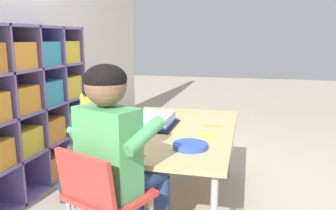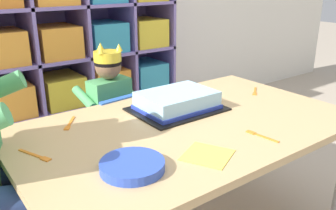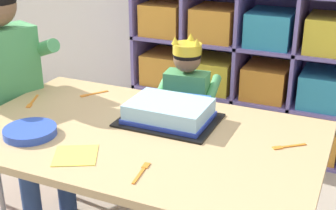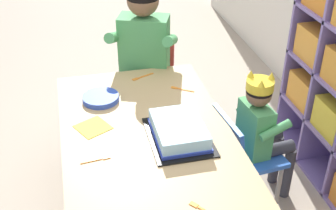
{
  "view_description": "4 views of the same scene",
  "coord_description": "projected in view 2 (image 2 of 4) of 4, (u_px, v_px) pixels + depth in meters",
  "views": [
    {
      "loc": [
        -2.15,
        -0.49,
        1.17
      ],
      "look_at": [
        0.07,
        0.05,
        0.72
      ],
      "focal_mm": 36.01,
      "sensor_mm": 36.0,
      "label": 1
    },
    {
      "loc": [
        -0.85,
        -1.01,
        1.12
      ],
      "look_at": [
        -0.01,
        0.12,
        0.61
      ],
      "focal_mm": 38.33,
      "sensor_mm": 36.0,
      "label": 2
    },
    {
      "loc": [
        0.74,
        -1.4,
        1.34
      ],
      "look_at": [
        0.06,
        0.12,
        0.64
      ],
      "focal_mm": 49.69,
      "sensor_mm": 36.0,
      "label": 3
    },
    {
      "loc": [
        1.71,
        -0.31,
        1.83
      ],
      "look_at": [
        -0.01,
        0.1,
        0.71
      ],
      "focal_mm": 47.62,
      "sensor_mm": 36.0,
      "label": 4
    }
  ],
  "objects": [
    {
      "name": "paper_plate_stack",
      "position": [
        132.0,
        166.0,
        1.08
      ],
      "size": [
        0.2,
        0.2,
        0.03
      ],
      "primitive_type": "cylinder",
      "color": "blue",
      "rests_on": "activity_table"
    },
    {
      "name": "fork_at_table_front_edge",
      "position": [
        36.0,
        156.0,
        1.17
      ],
      "size": [
        0.07,
        0.14,
        0.0
      ],
      "rotation": [
        0.0,
        0.0,
        1.97
      ],
      "color": "orange",
      "rests_on": "activity_table"
    },
    {
      "name": "paper_napkin_square",
      "position": [
        207.0,
        155.0,
        1.17
      ],
      "size": [
        0.2,
        0.2,
        0.0
      ],
      "primitive_type": "cube",
      "rotation": [
        0.0,
        0.0,
        0.47
      ],
      "color": "#F4DB4C",
      "rests_on": "activity_table"
    },
    {
      "name": "fork_beside_plate_stack",
      "position": [
        255.0,
        92.0,
        1.81
      ],
      "size": [
        0.11,
        0.09,
        0.0
      ],
      "rotation": [
        0.0,
        0.0,
        0.67
      ],
      "color": "orange",
      "rests_on": "activity_table"
    },
    {
      "name": "classroom_chair_blue",
      "position": [
        118.0,
        132.0,
        1.88
      ],
      "size": [
        0.37,
        0.35,
        0.58
      ],
      "rotation": [
        0.0,
        0.0,
        3.25
      ],
      "color": "blue",
      "rests_on": "ground"
    },
    {
      "name": "activity_table",
      "position": [
        188.0,
        132.0,
        1.44
      ],
      "size": [
        1.35,
        0.82,
        0.56
      ],
      "color": "tan",
      "rests_on": "ground"
    },
    {
      "name": "fork_scattered_mid_table",
      "position": [
        260.0,
        136.0,
        1.31
      ],
      "size": [
        0.03,
        0.14,
        0.0
      ],
      "rotation": [
        0.0,
        0.0,
        4.83
      ],
      "color": "orange",
      "rests_on": "activity_table"
    },
    {
      "name": "birthday_cake_on_tray",
      "position": [
        177.0,
        102.0,
        1.56
      ],
      "size": [
        0.38,
        0.29,
        0.08
      ],
      "color": "black",
      "rests_on": "activity_table"
    },
    {
      "name": "child_with_crown",
      "position": [
        106.0,
        101.0,
        1.9
      ],
      "size": [
        0.31,
        0.31,
        0.8
      ],
      "rotation": [
        0.0,
        0.0,
        3.25
      ],
      "color": "#4C9E5B",
      "rests_on": "ground"
    },
    {
      "name": "storage_cubby_shelf",
      "position": [
        84.0,
        52.0,
        2.35
      ],
      "size": [
        1.3,
        0.37,
        1.27
      ],
      "color": "#7F6BB2",
      "rests_on": "ground"
    },
    {
      "name": "fork_near_child_seat",
      "position": [
        70.0,
        124.0,
        1.41
      ],
      "size": [
        0.09,
        0.12,
        0.0
      ],
      "rotation": [
        0.0,
        0.0,
        0.96
      ],
      "color": "orange",
      "rests_on": "activity_table"
    }
  ]
}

